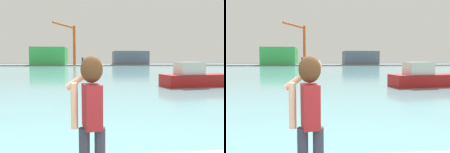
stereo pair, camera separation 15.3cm
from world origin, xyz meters
The scene contains 8 objects.
ground_plane centered at (0.00, 50.00, 0.00)m, with size 220.00×220.00×0.00m, color #334751.
harbor_water centered at (0.00, 52.00, 0.01)m, with size 140.00×100.00×0.02m, color #6BA8B2.
far_shore_dock centered at (0.00, 92.00, 0.19)m, with size 140.00×20.00×0.39m, color gray.
person_photographer centered at (-0.68, 0.98, 1.74)m, with size 0.53×0.54×1.74m.
boat_moored centered at (8.62, 16.83, 0.77)m, with size 6.58×3.02×2.13m.
warehouse_left centered at (-16.16, 88.08, 3.75)m, with size 12.86×12.30×6.73m, color green.
warehouse_right centered at (16.17, 88.79, 3.07)m, with size 13.85×9.96×5.36m, color slate.
port_crane centered at (-7.28, 82.80, 9.88)m, with size 6.72×13.31×14.82m.
Camera 1 is at (-0.70, -1.80, 2.37)m, focal length 35.47 mm.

